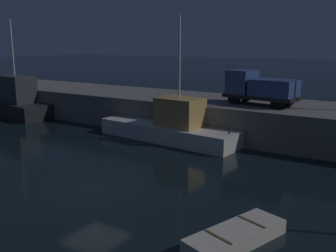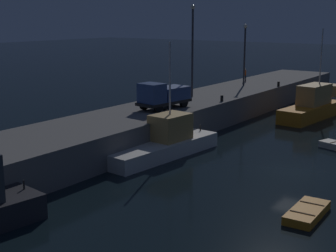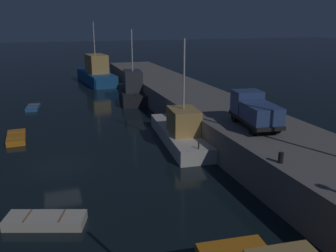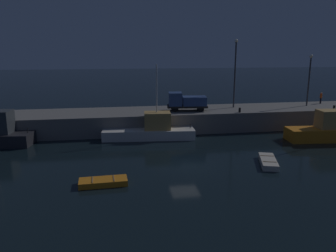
# 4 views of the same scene
# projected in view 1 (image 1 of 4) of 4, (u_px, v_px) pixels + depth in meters

# --- Properties ---
(ground_plane) EXTENTS (320.00, 320.00, 0.00)m
(ground_plane) POSITION_uv_depth(u_px,v_px,m) (94.00, 190.00, 17.59)
(ground_plane) COLOR black
(pier_quay) EXTENTS (79.56, 7.15, 2.46)m
(pier_quay) POSITION_uv_depth(u_px,v_px,m) (222.00, 116.00, 28.88)
(pier_quay) COLOR slate
(pier_quay) RESTS_ON ground
(fishing_trawler_red) EXTENTS (9.83, 4.31, 8.72)m
(fishing_trawler_red) POSITION_uv_depth(u_px,v_px,m) (14.00, 101.00, 35.49)
(fishing_trawler_red) COLOR #232328
(fishing_trawler_red) RESTS_ON ground
(fishing_boat_orange) EXTENTS (10.70, 3.74, 8.43)m
(fishing_boat_orange) POSITION_uv_depth(u_px,v_px,m) (171.00, 127.00, 26.33)
(fishing_boat_orange) COLOR silver
(fishing_boat_orange) RESTS_ON ground
(rowboat_white_mid) EXTENTS (2.48, 4.07, 0.54)m
(rowboat_white_mid) POSITION_uv_depth(u_px,v_px,m) (236.00, 236.00, 12.83)
(rowboat_white_mid) COLOR beige
(rowboat_white_mid) RESTS_ON ground
(utility_truck) EXTENTS (5.27, 2.66, 2.33)m
(utility_truck) POSITION_uv_depth(u_px,v_px,m) (260.00, 88.00, 26.16)
(utility_truck) COLOR black
(utility_truck) RESTS_ON pier_quay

